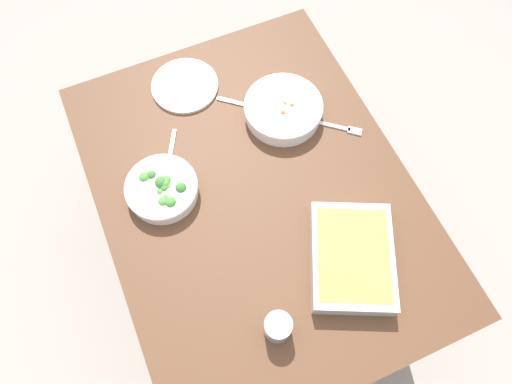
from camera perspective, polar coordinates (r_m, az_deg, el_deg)
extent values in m
plane|color=#9E9389|center=(2.09, 0.00, -8.43)|extent=(6.00, 6.00, 0.00)
cube|color=brown|center=(1.41, 0.00, -0.34)|extent=(1.20, 0.90, 0.04)
cylinder|color=brown|center=(1.77, 19.67, -15.40)|extent=(0.06, 0.06, 0.70)
cylinder|color=brown|center=(2.06, 4.00, 12.07)|extent=(0.06, 0.06, 0.70)
cylinder|color=brown|center=(1.98, -16.93, 4.27)|extent=(0.06, 0.06, 0.70)
cylinder|color=white|center=(1.50, 3.33, 9.99)|extent=(0.24, 0.24, 0.05)
torus|color=white|center=(1.48, 3.37, 10.50)|extent=(0.25, 0.25, 0.01)
cylinder|color=#B2844C|center=(1.50, 3.33, 10.05)|extent=(0.20, 0.20, 0.03)
sphere|color=#C66633|center=(1.49, 3.48, 10.57)|extent=(0.02, 0.02, 0.02)
sphere|color=silver|center=(1.48, 4.41, 9.77)|extent=(0.02, 0.02, 0.02)
sphere|color=silver|center=(1.48, 3.32, 10.36)|extent=(0.02, 0.02, 0.02)
sphere|color=#B2844C|center=(1.48, 3.12, 10.12)|extent=(0.02, 0.02, 0.02)
sphere|color=#C66633|center=(1.49, 4.37, 10.39)|extent=(0.02, 0.02, 0.02)
sphere|color=#C66633|center=(1.47, 3.30, 9.50)|extent=(0.02, 0.02, 0.02)
cylinder|color=white|center=(1.39, -11.36, 0.31)|extent=(0.21, 0.21, 0.05)
torus|color=white|center=(1.37, -11.51, 0.67)|extent=(0.21, 0.21, 0.01)
cylinder|color=#8CB272|center=(1.39, -11.37, 0.35)|extent=(0.17, 0.17, 0.02)
sphere|color=#478C38|center=(1.38, -10.65, 1.04)|extent=(0.02, 0.02, 0.02)
sphere|color=#478C38|center=(1.35, -10.35, -1.30)|extent=(0.03, 0.03, 0.03)
sphere|color=#3D7A33|center=(1.38, -11.42, 1.10)|extent=(0.04, 0.04, 0.04)
sphere|color=#569E42|center=(1.40, -13.48, 1.74)|extent=(0.03, 0.03, 0.03)
sphere|color=#3D7A33|center=(1.40, -12.62, 2.00)|extent=(0.03, 0.03, 0.03)
sphere|color=#569E42|center=(1.37, -10.72, 0.63)|extent=(0.02, 0.02, 0.02)
sphere|color=#569E42|center=(1.36, -10.96, -0.75)|extent=(0.02, 0.02, 0.02)
sphere|color=#478C38|center=(1.37, -11.11, 0.49)|extent=(0.03, 0.03, 0.03)
sphere|color=#569E42|center=(1.37, -11.12, 0.98)|extent=(0.03, 0.03, 0.03)
sphere|color=#569E42|center=(1.38, -10.95, 1.36)|extent=(0.03, 0.03, 0.03)
sphere|color=#478C38|center=(1.38, -11.40, 0.70)|extent=(0.02, 0.02, 0.02)
sphere|color=#3D7A33|center=(1.36, -9.13, 0.47)|extent=(0.03, 0.03, 0.03)
sphere|color=#569E42|center=(1.35, -11.26, -1.19)|extent=(0.03, 0.03, 0.03)
sphere|color=#569E42|center=(1.37, -11.62, -0.02)|extent=(0.02, 0.02, 0.02)
cube|color=silver|center=(1.31, 11.60, -7.84)|extent=(0.37, 0.33, 0.06)
cube|color=#DBAD56|center=(1.30, 11.69, -7.69)|extent=(0.32, 0.29, 0.04)
cylinder|color=#B2BCC6|center=(1.24, 2.68, -16.12)|extent=(0.07, 0.07, 0.08)
cylinder|color=black|center=(1.25, 2.66, -16.21)|extent=(0.06, 0.06, 0.05)
cylinder|color=silver|center=(1.60, -8.68, 12.70)|extent=(0.22, 0.22, 0.01)
cube|color=silver|center=(1.55, -2.25, 10.78)|extent=(0.10, 0.12, 0.01)
ellipsoid|color=silver|center=(1.53, 0.84, 10.12)|extent=(0.05, 0.05, 0.01)
cube|color=silver|center=(1.48, -10.29, 5.19)|extent=(0.13, 0.08, 0.01)
ellipsoid|color=silver|center=(1.44, -10.82, 2.30)|extent=(0.05, 0.04, 0.01)
cube|color=silver|center=(1.52, 8.82, 8.10)|extent=(0.10, 0.12, 0.01)
cube|color=silver|center=(1.52, 11.96, 7.28)|extent=(0.05, 0.05, 0.01)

